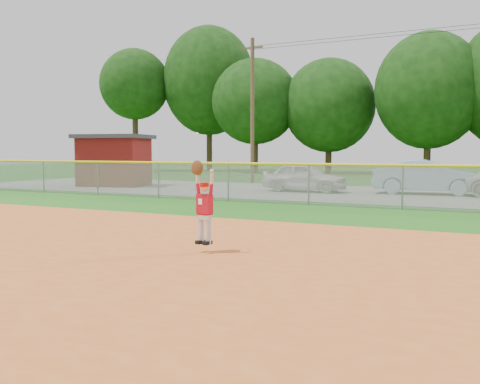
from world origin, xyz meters
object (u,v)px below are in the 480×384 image
car_white_a (305,177)px  car_blue (427,177)px  utility_shed (114,160)px  ballplayer (203,203)px

car_white_a → car_blue: 5.57m
car_white_a → utility_shed: bearing=93.7°
car_white_a → utility_shed: size_ratio=0.91×
car_white_a → car_blue: bearing=-78.9°
car_white_a → ballplayer: size_ratio=1.91×
car_blue → ballplayer: (-1.87, -16.67, 0.19)m
ballplayer → car_blue: bearing=83.6°
car_blue → utility_shed: 16.64m
utility_shed → car_blue: bearing=6.0°
car_blue → car_white_a: bearing=95.9°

